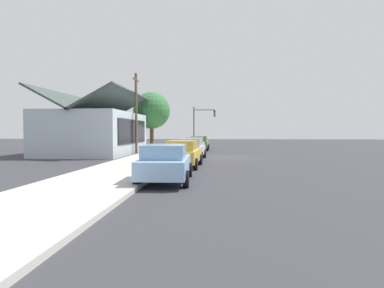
{
  "coord_description": "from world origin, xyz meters",
  "views": [
    {
      "loc": [
        -27.05,
        0.65,
        2.16
      ],
      "look_at": [
        -3.69,
        2.43,
        1.23
      ],
      "focal_mm": 31.03,
      "sensor_mm": 36.0,
      "label": 1
    }
  ],
  "objects": [
    {
      "name": "fire_hydrant_red",
      "position": [
        -0.75,
        4.2,
        0.5
      ],
      "size": [
        0.22,
        0.22,
        0.71
      ],
      "color": "red",
      "rests_on": "sidewalk_curb"
    },
    {
      "name": "utility_pole_wooden",
      "position": [
        3.43,
        8.2,
        3.93
      ],
      "size": [
        1.8,
        0.24,
        7.5
      ],
      "color": "brown",
      "rests_on": "ground"
    },
    {
      "name": "sidewalk_curb",
      "position": [
        0.0,
        5.6,
        0.08
      ],
      "size": [
        60.0,
        4.2,
        0.16
      ],
      "primitive_type": "cube",
      "color": "beige",
      "rests_on": "ground"
    },
    {
      "name": "ground_plane",
      "position": [
        0.0,
        0.0,
        0.0
      ],
      "size": [
        120.0,
        120.0,
        0.0
      ],
      "primitive_type": "plane",
      "color": "#38383D"
    },
    {
      "name": "car_seafoam",
      "position": [
        4.16,
        2.78,
        0.81
      ],
      "size": [
        4.43,
        2.22,
        1.59
      ],
      "rotation": [
        0.0,
        0.0,
        0.05
      ],
      "color": "#9ED1BC",
      "rests_on": "ground"
    },
    {
      "name": "car_silver",
      "position": [
        -2.08,
        2.61,
        0.81
      ],
      "size": [
        4.55,
        2.15,
        1.59
      ],
      "rotation": [
        0.0,
        0.0,
        -0.05
      ],
      "color": "silver",
      "rests_on": "ground"
    },
    {
      "name": "shade_tree",
      "position": [
        11.4,
        8.32,
        4.53
      ],
      "size": [
        4.32,
        4.32,
        6.71
      ],
      "color": "brown",
      "rests_on": "ground"
    },
    {
      "name": "traffic_light_main",
      "position": [
        14.76,
        2.54,
        3.49
      ],
      "size": [
        0.37,
        2.79,
        5.2
      ],
      "color": "#383833",
      "rests_on": "ground"
    },
    {
      "name": "car_mustard",
      "position": [
        -7.55,
        2.68,
        0.82
      ],
      "size": [
        4.71,
        2.17,
        1.59
      ],
      "rotation": [
        0.0,
        0.0,
        -0.04
      ],
      "color": "gold",
      "rests_on": "ground"
    },
    {
      "name": "car_olive",
      "position": [
        9.64,
        2.61,
        0.82
      ],
      "size": [
        4.8,
        2.1,
        1.59
      ],
      "rotation": [
        0.0,
        0.0,
        -0.01
      ],
      "color": "olive",
      "rests_on": "ground"
    },
    {
      "name": "storefront_building",
      "position": [
        3.26,
        11.98,
        2.07
      ],
      "size": [
        12.4,
        7.31,
        5.85
      ],
      "color": "#ADBCC6",
      "rests_on": "ground"
    },
    {
      "name": "car_skyblue",
      "position": [
        -13.22,
        2.82,
        0.82
      ],
      "size": [
        4.89,
        2.23,
        1.59
      ],
      "rotation": [
        0.0,
        0.0,
        0.04
      ],
      "color": "#8CB7E0",
      "rests_on": "ground"
    }
  ]
}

